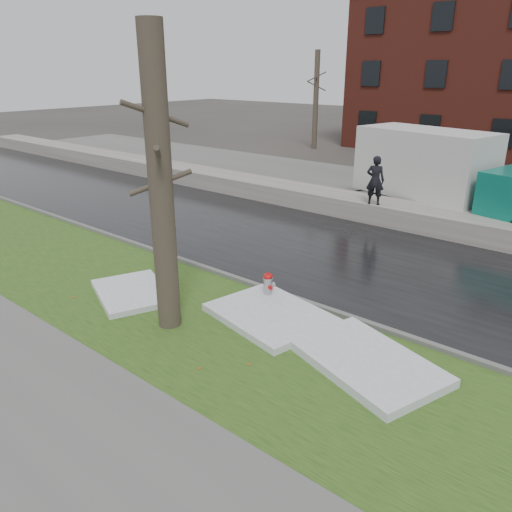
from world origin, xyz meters
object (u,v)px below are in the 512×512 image
Objects in this scene: fire_hydrant at (268,285)px; box_truck at (447,174)px; tree at (161,186)px; worker at (375,180)px.

box_truck is (0.55, 9.96, 1.27)m from fire_hydrant.
fire_hydrant is 3.72m from tree.
tree is 9.98m from worker.
tree is 0.64× the size of box_truck.
worker is at bearing -111.42° from box_truck.
box_truck reaches higher than fire_hydrant.
fire_hydrant is at bearing 81.07° from worker.
fire_hydrant is 0.12× the size of tree.
tree is (-0.90, -2.36, 2.73)m from fire_hydrant.
fire_hydrant is at bearing -80.57° from box_truck.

